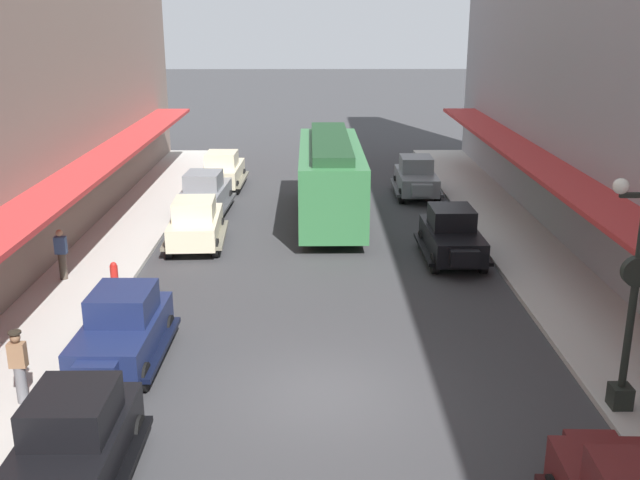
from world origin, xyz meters
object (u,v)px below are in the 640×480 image
streetcar (330,175)px  parked_car_3 (196,222)px  parked_car_0 (223,169)px  parked_car_5 (452,234)px  lamp_post_with_clock (635,284)px  parked_car_4 (416,176)px  parked_car_2 (71,444)px  pedestrian_1 (19,366)px  parked_car_1 (205,192)px  parked_car_7 (122,327)px  fire_hydrant (114,275)px  pedestrian_0 (62,254)px

streetcar → parked_car_3: bearing=-145.1°
parked_car_0 → parked_car_5: 14.39m
parked_car_0 → lamp_post_with_clock: (11.04, -21.31, 2.04)m
parked_car_0 → parked_car_4: same height
parked_car_2 → parked_car_5: bearing=54.6°
parked_car_2 → pedestrian_1: parked_car_2 is taller
parked_car_0 → streetcar: bearing=-48.8°
parked_car_1 → lamp_post_with_clock: bearing=-55.9°
parked_car_5 → parked_car_7: bearing=-140.6°
parked_car_2 → parked_car_0: bearing=90.3°
parked_car_4 → fire_hydrant: bearing=-131.7°
parked_car_2 → streetcar: 18.72m
parked_car_0 → pedestrian_1: 21.08m
parked_car_3 → streetcar: bearing=34.9°
parked_car_1 → pedestrian_1: parked_car_1 is taller
parked_car_0 → pedestrian_1: (-1.91, -20.99, 0.07)m
parked_car_1 → parked_car_5: size_ratio=1.01×
parked_car_1 → fire_hydrant: size_ratio=5.27×
parked_car_4 → parked_car_2: bearing=-112.4°
parked_car_3 → parked_car_7: (-0.34, -9.45, 0.00)m
fire_hydrant → pedestrian_1: (-0.20, -7.00, 0.45)m
parked_car_3 → fire_hydrant: size_ratio=5.26×
parked_car_2 → fire_hydrant: (-1.83, 9.88, -0.38)m
lamp_post_with_clock → parked_car_5: bearing=99.9°
parked_car_2 → lamp_post_with_clock: 11.41m
parked_car_3 → parked_car_4: 11.99m
pedestrian_0 → parked_car_5: bearing=9.8°
parked_car_3 → pedestrian_0: (-3.65, -3.86, 0.05)m
parked_car_4 → parked_car_3: bearing=-139.9°
parked_car_0 → parked_car_7: size_ratio=1.00×
parked_car_0 → pedestrian_0: bearing=-104.9°
parked_car_7 → pedestrian_0: bearing=120.6°
pedestrian_1 → lamp_post_with_clock: bearing=-1.4°
parked_car_3 → pedestrian_1: parked_car_3 is taller
parked_car_0 → parked_car_3: same height
parked_car_5 → lamp_post_with_clock: 10.64m
parked_car_2 → lamp_post_with_clock: (10.92, 2.56, 2.04)m
parked_car_4 → pedestrian_0: bearing=-137.9°
parked_car_1 → pedestrian_1: bearing=-95.9°
parked_car_0 → parked_car_3: (0.11, -9.38, 0.00)m
lamp_post_with_clock → pedestrian_0: bearing=151.0°
streetcar → parked_car_5: bearing=-51.4°
fire_hydrant → pedestrian_0: bearing=157.5°
parked_car_1 → parked_car_2: size_ratio=1.01×
parked_car_4 → pedestrian_1: 22.34m
parked_car_2 → streetcar: (5.03, 18.01, 0.96)m
pedestrian_1 → streetcar: bearing=65.0°
parked_car_2 → pedestrian_1: size_ratio=2.55×
parked_car_0 → parked_car_5: bearing=-50.0°
parked_car_1 → parked_car_3: 4.71m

